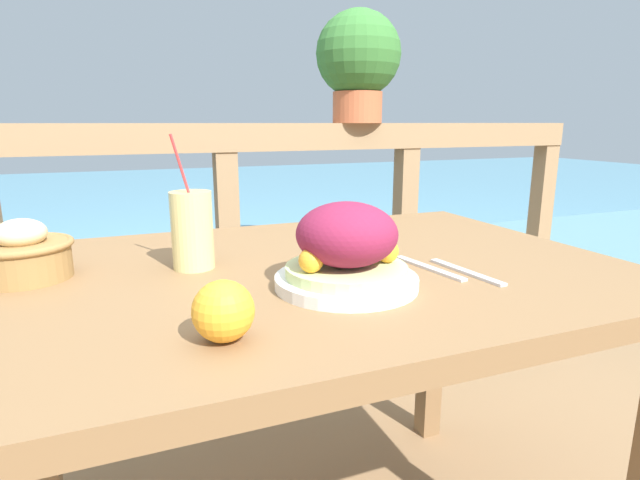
# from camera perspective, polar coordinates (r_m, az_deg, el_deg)

# --- Properties ---
(patio_table) EXTENTS (1.22, 0.83, 0.72)m
(patio_table) POSITION_cam_1_polar(r_m,az_deg,el_deg) (0.99, -1.50, -8.06)
(patio_table) COLOR olive
(patio_table) RESTS_ON ground_plane
(railing_fence) EXTENTS (2.80, 0.08, 0.99)m
(railing_fence) POSITION_cam_1_polar(r_m,az_deg,el_deg) (1.69, -10.54, 2.60)
(railing_fence) COLOR #937551
(railing_fence) RESTS_ON ground_plane
(sea_backdrop) EXTENTS (12.00, 4.00, 0.46)m
(sea_backdrop) POSITION_cam_1_polar(r_m,az_deg,el_deg) (4.21, -17.06, 2.26)
(sea_backdrop) COLOR #568EA8
(sea_backdrop) RESTS_ON ground_plane
(salad_plate) EXTENTS (0.24, 0.24, 0.14)m
(salad_plate) POSITION_cam_1_polar(r_m,az_deg,el_deg) (0.83, 3.07, -1.28)
(salad_plate) COLOR silver
(salad_plate) RESTS_ON patio_table
(drink_glass) EXTENTS (0.08, 0.08, 0.25)m
(drink_glass) POSITION_cam_1_polar(r_m,az_deg,el_deg) (0.96, -14.39, 1.10)
(drink_glass) COLOR #DBCC7F
(drink_glass) RESTS_ON patio_table
(bread_basket) EXTENTS (0.17, 0.17, 0.11)m
(bread_basket) POSITION_cam_1_polar(r_m,az_deg,el_deg) (1.02, -30.79, -1.40)
(bread_basket) COLOR olive
(bread_basket) RESTS_ON patio_table
(potted_plant) EXTENTS (0.29, 0.29, 0.38)m
(potted_plant) POSITION_cam_1_polar(r_m,az_deg,el_deg) (1.82, 4.39, 19.81)
(potted_plant) COLOR #B75B38
(potted_plant) RESTS_ON railing_fence
(fork) EXTENTS (0.04, 0.18, 0.00)m
(fork) POSITION_cam_1_polar(r_m,az_deg,el_deg) (0.96, 12.33, -3.12)
(fork) COLOR silver
(fork) RESTS_ON patio_table
(knife) EXTENTS (0.03, 0.18, 0.00)m
(knife) POSITION_cam_1_polar(r_m,az_deg,el_deg) (0.96, 16.33, -3.49)
(knife) COLOR silver
(knife) RESTS_ON patio_table
(orange_near_basket) EXTENTS (0.08, 0.08, 0.08)m
(orange_near_basket) POSITION_cam_1_polar(r_m,az_deg,el_deg) (0.64, -10.99, -7.97)
(orange_near_basket) COLOR #F9A328
(orange_near_basket) RESTS_ON patio_table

